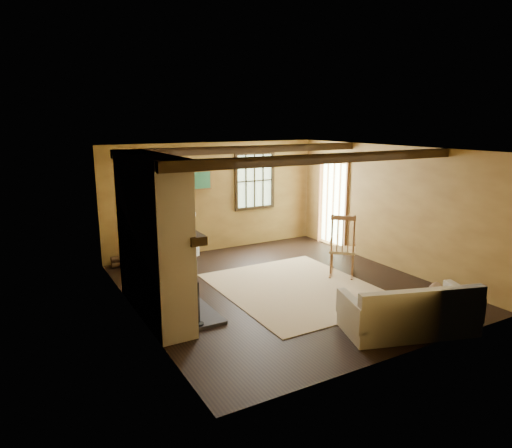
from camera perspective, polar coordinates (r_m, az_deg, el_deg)
ground at (r=8.11m, az=3.11°, el=-7.85°), size 5.50×5.50×0.00m
room_envelope at (r=8.01m, az=3.60°, el=4.01°), size 5.02×5.52×2.44m
fireplace at (r=6.88m, az=-12.64°, el=-2.29°), size 1.02×2.30×2.40m
rug at (r=8.05m, az=5.09°, el=-8.01°), size 2.50×3.00×0.01m
rocking_chair at (r=8.79m, az=10.76°, el=-3.02°), size 0.89×0.92×1.17m
sofa at (r=6.72m, az=18.73°, el=-10.66°), size 1.96×1.31×0.73m
firewood_pile at (r=9.55m, az=-15.81°, el=-4.37°), size 0.62×0.11×0.23m
laundry_basket at (r=9.89m, az=-8.90°, el=-3.22°), size 0.61×0.54×0.30m
basket_pillow at (r=9.83m, az=-8.95°, el=-1.76°), size 0.49×0.41×0.22m
armchair at (r=9.28m, az=-12.67°, el=-3.31°), size 0.97×0.97×0.66m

